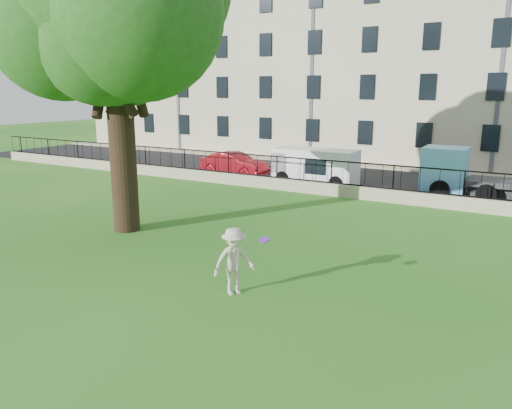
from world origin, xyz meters
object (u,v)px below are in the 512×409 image
Objects in this scene: tree at (112,3)px; red_sedan at (234,164)px; blue_truck at (485,175)px; frisbee at (264,240)px; white_van at (315,167)px; man at (234,261)px.

red_sedan is at bearing 103.86° from tree.
red_sedan is 13.69m from blue_truck.
frisbee is 15.68m from white_van.
white_van is 0.81× the size of blue_truck.
tree is at bearing -163.64° from red_sedan.
man is 15.51m from white_van.
man is 0.41× the size of red_sedan.
blue_truck is at bearing 78.13° from frisbee.
frisbee is 0.06× the size of white_van.
tree is 10.18m from man.
white_van reaches higher than red_sedan.
blue_truck is (13.67, 0.42, 0.48)m from red_sedan.
red_sedan is at bearing -179.47° from blue_truck.
man is at bearing -144.44° from red_sedan.
blue_truck is at bearing 48.87° from tree.
tree is 10.29m from frisbee.
red_sedan is 0.75× the size of blue_truck.
tree is 14.19m from red_sedan.
man is at bearing -172.78° from frisbee.
blue_truck reaches higher than frisbee.
tree is 2.07× the size of blue_truck.
blue_truck is (3.19, 15.19, -0.34)m from frisbee.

